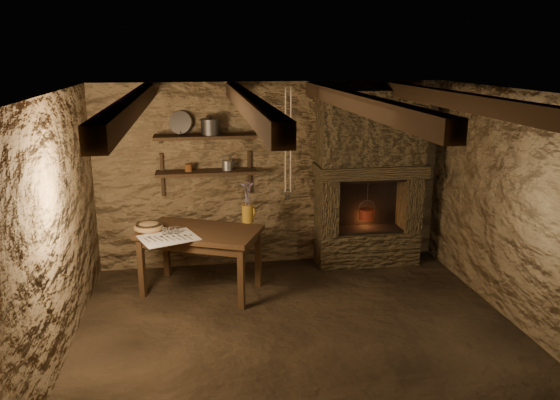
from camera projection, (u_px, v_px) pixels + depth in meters
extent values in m
plane|color=black|center=(300.00, 333.00, 5.53)|extent=(4.50, 4.50, 0.00)
cube|color=#4B3823|center=(272.00, 175.00, 7.13)|extent=(4.50, 0.04, 2.40)
cube|color=#4B3823|center=(365.00, 317.00, 3.31)|extent=(4.50, 0.04, 2.40)
cube|color=#4B3823|center=(55.00, 232.00, 4.88)|extent=(0.04, 4.00, 2.40)
cube|color=#4B3823|center=(518.00, 210.00, 5.56)|extent=(0.04, 4.00, 2.40)
cube|color=black|center=(303.00, 93.00, 4.90)|extent=(4.50, 4.00, 0.04)
cube|color=black|center=(132.00, 105.00, 4.70)|extent=(0.14, 3.95, 0.16)
cube|color=black|center=(248.00, 104.00, 4.85)|extent=(0.14, 3.95, 0.16)
cube|color=black|center=(356.00, 102.00, 5.00)|extent=(0.14, 3.95, 0.16)
cube|color=black|center=(458.00, 101.00, 5.15)|extent=(0.14, 3.95, 0.16)
cube|color=black|center=(206.00, 172.00, 6.82)|extent=(1.25, 0.30, 0.04)
cube|color=black|center=(205.00, 137.00, 6.70)|extent=(1.25, 0.30, 0.04)
cube|color=#3D301E|center=(366.00, 246.00, 7.35)|extent=(1.35, 0.45, 0.45)
cube|color=#3D301E|center=(327.00, 205.00, 7.10)|extent=(0.23, 0.45, 0.75)
cube|color=#3D301E|center=(409.00, 202.00, 7.27)|extent=(0.23, 0.45, 0.75)
cube|color=#3D301E|center=(370.00, 170.00, 7.04)|extent=(1.43, 0.51, 0.16)
cube|color=#3D301E|center=(372.00, 127.00, 6.92)|extent=(1.35, 0.45, 0.94)
cube|color=black|center=(364.00, 200.00, 7.37)|extent=(0.90, 0.06, 0.75)
cube|color=#311F11|center=(200.00, 232.00, 6.31)|extent=(1.54, 1.24, 0.06)
cube|color=#311F11|center=(200.00, 239.00, 6.33)|extent=(1.39, 1.09, 0.10)
cube|color=silver|center=(169.00, 238.00, 6.02)|extent=(0.73, 0.66, 0.01)
cylinder|color=olive|center=(248.00, 213.00, 6.58)|extent=(0.15, 0.15, 0.21)
torus|color=olive|center=(254.00, 211.00, 6.58)|extent=(0.02, 0.12, 0.12)
ellipsoid|color=olive|center=(149.00, 227.00, 6.27)|extent=(0.46, 0.46, 0.12)
cylinder|color=#2F2D2A|center=(211.00, 128.00, 6.68)|extent=(0.29, 0.29, 0.18)
cylinder|color=gray|center=(181.00, 123.00, 6.71)|extent=(0.31, 0.22, 0.28)
cylinder|color=#5D2E12|center=(189.00, 168.00, 6.77)|extent=(0.12, 0.12, 0.09)
cylinder|color=maroon|center=(367.00, 214.00, 7.18)|extent=(0.25, 0.25, 0.14)
torus|color=#2F2D2A|center=(367.00, 208.00, 7.15)|extent=(0.22, 0.01, 0.22)
cylinder|color=#2F2D2A|center=(367.00, 196.00, 7.11)|extent=(0.01, 0.01, 0.44)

